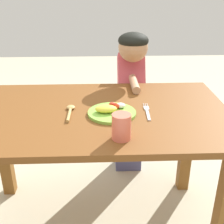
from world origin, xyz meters
TOP-DOWN VIEW (x-y plane):
  - ground_plane at (0.00, 0.00)m, footprint 8.00×8.00m
  - dining_table at (0.00, 0.00)m, footprint 1.36×0.80m
  - plate at (0.09, -0.04)m, footprint 0.23×0.23m
  - fork at (0.26, -0.03)m, footprint 0.03×0.20m
  - spoon at (-0.12, -0.01)m, footprint 0.04×0.18m
  - drinking_cup at (0.12, -0.28)m, footprint 0.08×0.08m
  - person at (0.24, 0.53)m, footprint 0.19×0.45m

SIDE VIEW (x-z plane):
  - ground_plane at x=0.00m, z-range 0.00..0.00m
  - person at x=0.24m, z-range 0.06..1.11m
  - dining_table at x=0.00m, z-range 0.24..0.98m
  - fork at x=0.26m, z-range 0.74..0.75m
  - spoon at x=-0.12m, z-range 0.74..0.76m
  - plate at x=0.09m, z-range 0.73..0.78m
  - drinking_cup at x=0.12m, z-range 0.74..0.85m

